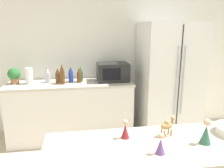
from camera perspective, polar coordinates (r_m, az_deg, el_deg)
The scene contains 17 objects.
wall_back at distance 3.64m, azimuth -2.93°, elevation 7.53°, with size 8.00×0.06×2.55m.
back_counter at distance 3.50m, azimuth -10.51°, elevation -6.82°, with size 1.88×0.63×0.91m.
refrigerator at distance 3.56m, azimuth 14.51°, elevation 0.75°, with size 0.88×0.77×1.79m.
potted_plant at distance 3.51m, azimuth -24.18°, elevation 2.16°, with size 0.18×0.18×0.24m.
paper_towel_roll at distance 3.43m, azimuth -20.82°, elevation 1.99°, with size 0.10×0.10×0.24m.
microwave at distance 3.39m, azimuth 0.18°, elevation 3.19°, with size 0.48×0.37×0.28m.
back_bottle_0 at distance 3.42m, azimuth -16.52°, elevation 2.21°, with size 0.08×0.08×0.23m.
back_bottle_1 at distance 3.32m, azimuth -8.56°, elevation 2.26°, with size 0.07×0.07×0.23m.
back_bottle_2 at distance 3.34m, azimuth -13.97°, elevation 2.08°, with size 0.07×0.07×0.24m.
back_bottle_3 at distance 3.26m, azimuth -12.88°, elevation 2.50°, with size 0.07×0.07×0.31m.
back_bottle_4 at distance 3.42m, azimuth -10.70°, elevation 2.62°, with size 0.07×0.07×0.24m.
back_bottle_5 at distance 3.35m, azimuth -10.79°, elevation 2.26°, with size 0.06×0.06×0.23m.
back_bottle_6 at distance 3.40m, azimuth -8.20°, elevation 2.61°, with size 0.07×0.07×0.24m.
camel_figurine at distance 1.59m, azimuth 14.25°, elevation -10.39°, with size 0.11×0.08×0.14m.
wise_man_figurine_blue at distance 1.58m, azimuth 23.34°, elevation -11.67°, with size 0.07×0.07×0.17m.
wise_man_figurine_crimson at distance 1.53m, azimuth 3.50°, elevation -11.94°, with size 0.06×0.06×0.13m.
wise_man_figurine_purple at distance 1.39m, azimuth 12.57°, elevation -15.25°, with size 0.06×0.06×0.13m.
Camera 1 is at (-0.37, -0.87, 1.70)m, focal length 35.00 mm.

